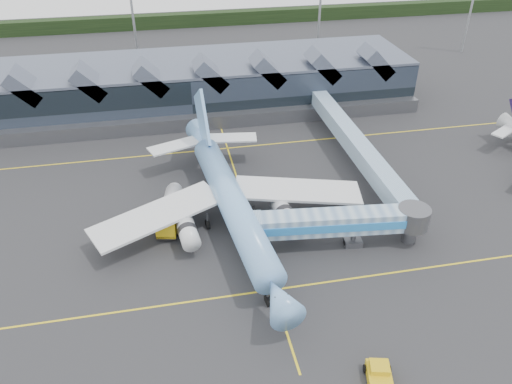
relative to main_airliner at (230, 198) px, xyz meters
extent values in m
plane|color=#272729|center=(2.84, -6.17, -4.17)|extent=(260.00, 260.00, 0.00)
cube|color=yellow|center=(2.84, -14.17, -4.16)|extent=(120.00, 0.25, 0.01)
cube|color=yellow|center=(2.84, 21.83, -4.16)|extent=(120.00, 0.25, 0.01)
cube|color=yellow|center=(2.84, 3.83, -4.16)|extent=(0.25, 60.00, 0.01)
cube|color=black|center=(2.84, 103.83, -2.17)|extent=(260.00, 4.00, 4.00)
cube|color=black|center=(-2.16, 41.83, 0.33)|extent=(90.00, 20.00, 9.00)
cube|color=#4E5568|center=(-2.16, 41.83, 5.03)|extent=(90.00, 20.00, 0.60)
cube|color=#57585E|center=(-2.16, 30.83, -2.87)|extent=(90.00, 2.50, 2.60)
cube|color=#4E5568|center=(-31.16, 34.83, 5.13)|extent=(6.43, 6.00, 6.43)
cube|color=#4E5568|center=(-20.16, 34.83, 5.13)|extent=(6.43, 6.00, 6.43)
cube|color=#4E5568|center=(-9.16, 34.83, 5.13)|extent=(6.43, 6.00, 6.43)
cube|color=#4E5568|center=(1.84, 34.83, 5.13)|extent=(6.43, 6.00, 6.43)
cube|color=#4E5568|center=(12.84, 34.83, 5.13)|extent=(6.43, 6.00, 6.43)
cube|color=#4E5568|center=(23.84, 34.83, 5.13)|extent=(6.43, 6.00, 6.43)
cube|color=#4E5568|center=(34.84, 34.83, 5.13)|extent=(6.43, 6.00, 6.43)
cylinder|color=gray|center=(-12.16, 65.83, 6.83)|extent=(0.56, 0.56, 22.00)
cylinder|color=gray|center=(32.84, 65.83, 6.83)|extent=(0.56, 0.56, 22.00)
cylinder|color=gray|center=(72.84, 63.83, 6.83)|extent=(0.56, 0.56, 22.00)
cylinder|color=#73A7EA|center=(0.16, -1.43, 0.02)|extent=(7.25, 31.65, 3.88)
cone|color=#73A7EA|center=(2.15, -19.72, 0.02)|extent=(4.44, 5.77, 3.88)
cube|color=black|center=(2.22, -20.39, 0.83)|extent=(1.50, 0.49, 0.48)
cone|color=#73A7EA|center=(-1.93, 17.76, 0.31)|extent=(4.63, 7.56, 3.88)
cube|color=silver|center=(-9.84, -1.20, -0.66)|extent=(18.46, 12.55, 1.28)
cube|color=silver|center=(9.87, 0.94, -0.66)|extent=(18.44, 9.31, 1.28)
cylinder|color=silver|center=(-6.17, -4.37, -1.63)|extent=(2.97, 5.61, 2.40)
cylinder|color=silver|center=(6.97, -2.94, -1.63)|extent=(2.97, 5.61, 2.40)
cube|color=#73A7EA|center=(-1.74, 15.97, 4.35)|extent=(1.53, 9.92, 10.68)
cube|color=silver|center=(-6.53, 15.90, 0.31)|extent=(8.67, 5.74, 0.26)
cube|color=silver|center=(2.96, 16.94, 0.31)|extent=(8.43, 4.21, 0.26)
cylinder|color=#57585E|center=(1.76, -16.15, -3.04)|extent=(0.29, 0.29, 2.24)
cylinder|color=#57585E|center=(-3.27, -0.45, -3.04)|extent=(0.29, 0.29, 2.24)
cylinder|color=#57585E|center=(3.29, 0.27, -3.04)|extent=(0.29, 0.29, 2.24)
cylinder|color=black|center=(1.76, -16.15, -3.76)|extent=(0.61, 1.48, 1.44)
cube|color=silver|center=(49.96, 12.18, -0.74)|extent=(5.94, 4.65, 0.25)
cube|color=#6D90B5|center=(12.19, -7.66, -0.31)|extent=(19.18, 4.82, 2.75)
cube|color=#2A82D2|center=(12.04, -9.13, -0.31)|extent=(18.89, 2.11, 1.14)
cube|color=#6D90B5|center=(1.81, -6.57, -0.31)|extent=(2.77, 3.28, 2.85)
cylinder|color=#57585E|center=(15.03, -7.96, -2.24)|extent=(0.66, 0.66, 3.85)
cube|color=#57585E|center=(15.03, -7.96, -3.74)|extent=(2.47, 2.13, 0.85)
cylinder|color=black|center=(14.08, -7.86, -3.83)|extent=(0.47, 0.89, 0.85)
cylinder|color=black|center=(15.97, -8.06, -3.83)|extent=(0.47, 0.89, 0.85)
cylinder|color=#57585E|center=(22.58, -8.76, -0.31)|extent=(4.18, 4.18, 2.85)
cylinder|color=#57585E|center=(22.58, -8.76, -2.24)|extent=(1.71, 1.71, 3.85)
cube|color=black|center=(-8.09, 1.80, -3.35)|extent=(4.42, 10.08, 0.54)
cube|color=gold|center=(-8.80, -1.82, -2.21)|extent=(3.01, 2.84, 2.39)
cube|color=black|center=(-8.96, -2.67, -1.67)|extent=(2.37, 0.62, 1.08)
cylinder|color=#AFAFB3|center=(-7.84, 3.08, -1.89)|extent=(3.65, 6.65, 2.49)
sphere|color=#AFAFB3|center=(-7.24, 6.17, -1.89)|extent=(2.39, 2.39, 2.39)
sphere|color=#AFAFB3|center=(-8.44, -0.01, -1.89)|extent=(2.39, 2.39, 2.39)
cylinder|color=black|center=(-10.04, -1.13, -3.62)|extent=(0.58, 1.14, 1.08)
cylinder|color=black|center=(-7.38, -1.65, -3.62)|extent=(0.58, 1.14, 1.08)
cylinder|color=black|center=(-9.32, 2.59, -3.62)|extent=(0.58, 1.14, 1.08)
cylinder|color=black|center=(-6.66, 2.08, -3.62)|extent=(0.58, 1.14, 1.08)
cylinder|color=black|center=(-8.80, 5.25, -3.62)|extent=(0.58, 1.14, 1.08)
cylinder|color=black|center=(-6.14, 4.74, -3.62)|extent=(0.58, 1.14, 1.08)
cube|color=gold|center=(10.02, -28.45, -3.45)|extent=(3.06, 4.09, 1.02)
cube|color=gold|center=(10.17, -27.86, -2.69)|extent=(2.17, 2.02, 0.71)
cylinder|color=black|center=(9.18, -26.98, -3.76)|extent=(0.49, 0.86, 0.81)
cylinder|color=black|center=(11.45, -27.55, -3.76)|extent=(0.49, 0.86, 0.81)
camera|label=1|loc=(-7.52, -55.78, 37.62)|focal=35.00mm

